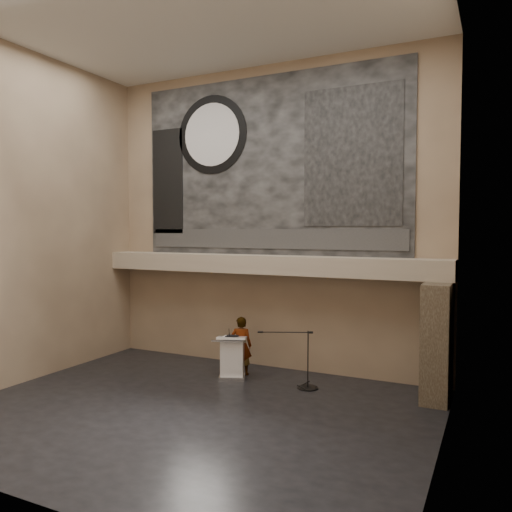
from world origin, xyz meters
The scene contains 21 objects.
floor centered at (0.00, 0.00, 0.00)m, with size 10.00×10.00×0.00m, color black.
ceiling centered at (0.00, 0.00, 8.50)m, with size 10.00×10.00×0.00m, color silver.
wall_back centered at (0.00, 4.00, 4.25)m, with size 10.00×0.02×8.50m, color #7D664F.
wall_front centered at (0.00, -4.00, 4.25)m, with size 10.00×0.02×8.50m, color #7D664F.
wall_left centered at (-5.00, 0.00, 4.25)m, with size 0.02×8.00×8.50m, color #7D664F.
wall_right centered at (5.00, 0.00, 4.25)m, with size 0.02×8.00×8.50m, color #7D664F.
soffit centered at (0.00, 3.60, 2.95)m, with size 10.00×0.80×0.50m, color tan.
sprinkler_left centered at (-1.60, 3.55, 2.67)m, with size 0.04×0.04×0.06m, color #B2893D.
sprinkler_right centered at (1.90, 3.55, 2.67)m, with size 0.04×0.04×0.06m, color #B2893D.
banner centered at (0.00, 3.97, 5.70)m, with size 8.00×0.05×5.00m, color black.
banner_text_strip centered at (0.00, 3.93, 3.65)m, with size 7.76×0.02×0.55m, color #2E2E2E.
banner_clock_rim centered at (-1.80, 3.93, 6.70)m, with size 2.30×2.30×0.02m, color black.
banner_clock_face centered at (-1.80, 3.91, 6.70)m, with size 1.84×1.84×0.02m, color silver.
banner_building_print centered at (2.40, 3.93, 5.80)m, with size 2.60×0.02×3.60m, color black.
banner_brick_print centered at (-3.40, 3.93, 5.40)m, with size 1.10×0.02×3.20m, color black.
stone_pier centered at (4.65, 3.15, 1.35)m, with size 0.60×1.40×2.70m, color #403527.
lectern centered at (-0.37, 2.53, 0.55)m, with size 0.90×0.78×1.14m.
binder centered at (-0.36, 2.50, 1.12)m, with size 0.30×0.24×0.04m, color black.
papers centered at (-0.50, 2.50, 1.10)m, with size 0.21×0.30×0.01m, color silver.
speaker_person centered at (-0.31, 2.92, 0.79)m, with size 0.58×0.38×1.58m, color silver.
mic_stand centered at (1.67, 2.58, 0.21)m, with size 1.39×0.77×1.43m.
Camera 1 is at (5.86, -8.84, 3.90)m, focal length 35.00 mm.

